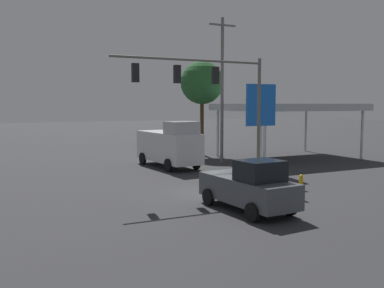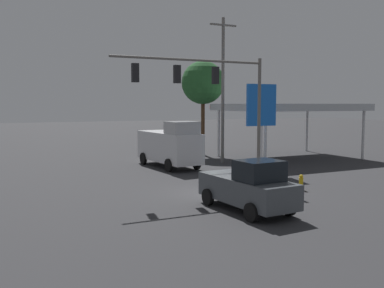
% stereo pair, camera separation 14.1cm
% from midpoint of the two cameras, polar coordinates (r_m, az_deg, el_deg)
% --- Properties ---
extents(ground_plane, '(200.00, 200.00, 0.00)m').
position_cam_midpoint_polar(ground_plane, '(23.48, 2.32, -6.54)').
color(ground_plane, '#2D2D30').
extents(traffic_signal_assembly, '(9.45, 0.43, 7.61)m').
position_cam_midpoint_polar(traffic_signal_assembly, '(24.94, 2.54, 7.41)').
color(traffic_signal_assembly, slate).
rests_on(traffic_signal_assembly, ground).
extents(utility_pole, '(2.40, 0.26, 11.80)m').
position_cam_midpoint_polar(utility_pole, '(35.34, 4.25, 7.53)').
color(utility_pole, slate).
rests_on(utility_pole, ground).
extents(gas_station_canopy, '(11.63, 8.55, 4.87)m').
position_cam_midpoint_polar(gas_station_canopy, '(39.43, 12.98, 4.75)').
color(gas_station_canopy, '#B2B7BC').
rests_on(gas_station_canopy, ground).
extents(price_sign, '(2.33, 0.27, 6.22)m').
position_cam_midpoint_polar(price_sign, '(30.15, 9.36, 4.59)').
color(price_sign, silver).
rests_on(price_sign, ground).
extents(pickup_parked, '(2.54, 5.32, 2.40)m').
position_cam_midpoint_polar(pickup_parked, '(19.55, 7.78, -5.68)').
color(pickup_parked, '#474C51').
rests_on(pickup_parked, ground).
extents(delivery_truck, '(2.98, 6.96, 3.58)m').
position_cam_midpoint_polar(delivery_truck, '(32.76, -2.83, -0.17)').
color(delivery_truck, silver).
rests_on(delivery_truck, ground).
extents(street_tree, '(4.07, 4.07, 8.90)m').
position_cam_midpoint_polar(street_tree, '(40.66, 1.57, 8.13)').
color(street_tree, '#4C331E').
rests_on(street_tree, ground).
extents(fire_hydrant, '(0.24, 0.24, 0.88)m').
position_cam_midpoint_polar(fire_hydrant, '(24.98, 14.50, -4.97)').
color(fire_hydrant, gold).
rests_on(fire_hydrant, ground).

